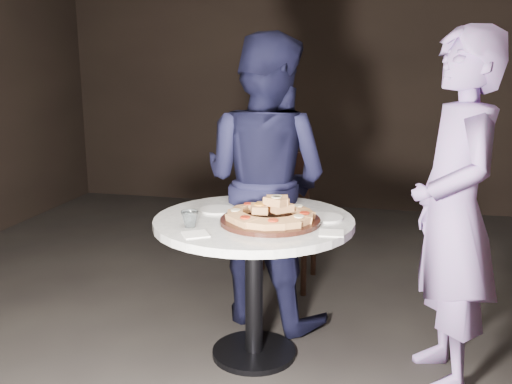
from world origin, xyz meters
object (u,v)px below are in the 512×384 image
table (254,245)px  diner_teal (454,213)px  water_glass (190,219)px  focaccia_pile (271,212)px  diner_navy (265,181)px  chair_far (279,209)px  serving_board (270,221)px

table → diner_teal: size_ratio=0.78×
table → water_glass: size_ratio=15.46×
focaccia_pile → diner_navy: bearing=105.0°
table → chair_far: chair_far is taller
serving_board → diner_navy: bearing=104.7°
water_glass → diner_navy: bearing=73.4°
focaccia_pile → diner_navy: size_ratio=0.26×
diner_navy → diner_teal: 1.18m
focaccia_pile → diner_navy: 0.60m
focaccia_pile → chair_far: (-0.16, 1.07, -0.27)m
focaccia_pile → chair_far: 1.11m
chair_far → diner_teal: (1.06, -1.01, 0.30)m
table → water_glass: bearing=-139.0°
focaccia_pile → diner_navy: diner_navy is taller
serving_board → table: bearing=144.8°
water_glass → table: bearing=41.0°
chair_far → diner_navy: size_ratio=0.57×
serving_board → diner_navy: size_ratio=0.29×
focaccia_pile → diner_teal: size_ratio=0.26×
diner_navy → diner_teal: bearing=172.7°
chair_far → diner_teal: 1.49m
table → diner_teal: bearing=-0.9°
focaccia_pile → chair_far: chair_far is taller
table → diner_teal: diner_teal is taller
diner_navy → diner_teal: same height
table → diner_navy: diner_navy is taller
focaccia_pile → diner_teal: 0.90m
water_glass → chair_far: bearing=79.9°
table → focaccia_pile: size_ratio=3.02×
serving_board → diner_teal: 0.91m
diner_teal → table: bearing=-102.9°
focaccia_pile → water_glass: bearing=-155.9°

